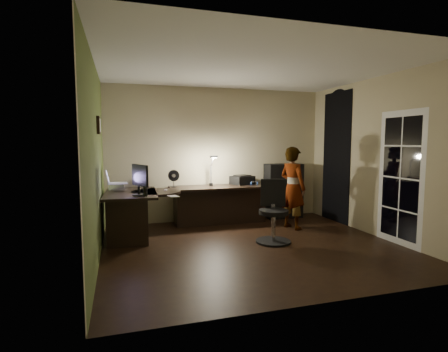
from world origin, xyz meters
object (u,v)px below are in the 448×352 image
object	(u,v)px
person	(293,188)
office_chair	(274,212)
desk_right	(221,205)
desk_left	(131,215)
cabinet	(283,191)
monitor	(139,184)

from	to	relation	value
person	office_chair	bearing A→B (deg)	114.92
office_chair	desk_right	bearing A→B (deg)	127.82
desk_right	desk_left	bearing A→B (deg)	-160.51
cabinet	person	world-z (taller)	person
monitor	person	bearing A→B (deg)	-14.65
cabinet	person	bearing A→B (deg)	-105.60
desk_right	monitor	distance (m)	2.04
desk_right	office_chair	xyz separation A→B (m)	(0.44, -1.53, 0.13)
cabinet	person	xyz separation A→B (m)	(-0.28, -0.94, 0.19)
cabinet	person	size ratio (longest dim) A/B	0.75
monitor	office_chair	xyz separation A→B (m)	(2.06, -0.44, -0.47)
desk_right	cabinet	size ratio (longest dim) A/B	1.73
office_chair	desk_left	bearing A→B (deg)	178.99
desk_left	person	xyz separation A→B (m)	(2.90, -0.17, 0.37)
person	monitor	bearing A→B (deg)	75.38
desk_left	cabinet	world-z (taller)	cabinet
person	desk_right	bearing A→B (deg)	35.07
desk_right	cabinet	bearing A→B (deg)	5.79
monitor	person	distance (m)	2.81
cabinet	monitor	size ratio (longest dim) A/B	2.20
office_chair	person	size ratio (longest dim) A/B	0.66
cabinet	office_chair	world-z (taller)	cabinet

